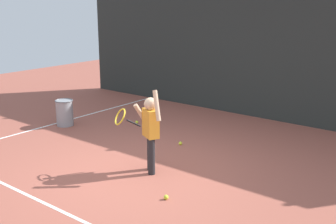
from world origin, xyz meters
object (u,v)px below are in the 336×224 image
tennis_player (149,128)px  tennis_ball_3 (166,197)px  ball_hopper (65,112)px  tennis_ball_1 (137,122)px  tennis_ball_2 (180,143)px

tennis_player → tennis_ball_3: (0.80, -0.60, -0.69)m
tennis_ball_3 → ball_hopper: bearing=160.3°
ball_hopper → tennis_ball_1: size_ratio=8.52×
tennis_player → ball_hopper: 3.23m
tennis_player → ball_hopper: (-3.09, 0.79, -0.44)m
tennis_player → tennis_ball_2: bearing=132.4°
ball_hopper → tennis_ball_2: (2.72, 0.51, -0.26)m
tennis_ball_2 → tennis_ball_3: 2.24m
ball_hopper → tennis_player: bearing=-14.4°
tennis_ball_1 → ball_hopper: bearing=-136.9°
tennis_player → tennis_ball_2: size_ratio=20.46×
tennis_player → tennis_ball_2: tennis_player is taller
tennis_player → tennis_ball_3: tennis_player is taller
tennis_ball_2 → tennis_ball_3: bearing=-58.4°
tennis_ball_2 → tennis_ball_3: same height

